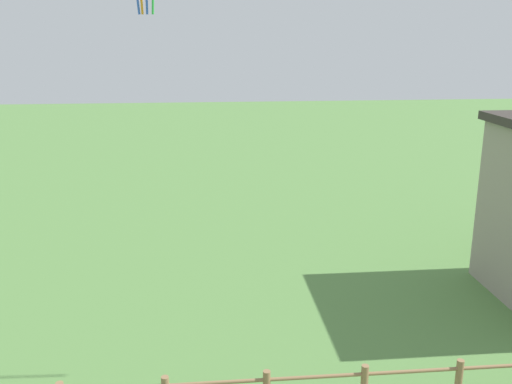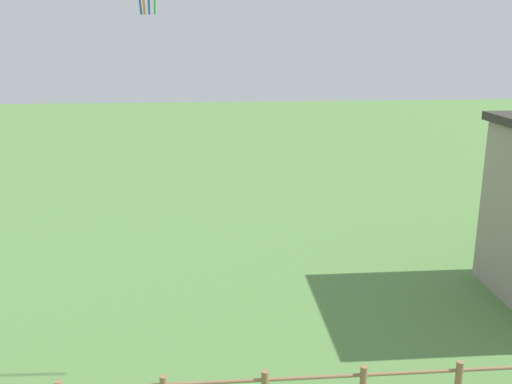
% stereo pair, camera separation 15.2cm
% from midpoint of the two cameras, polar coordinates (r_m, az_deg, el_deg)
% --- Properties ---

